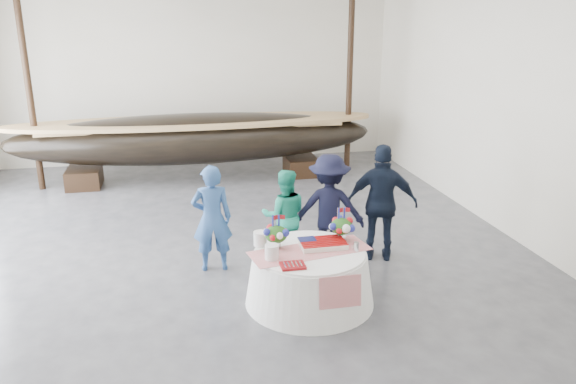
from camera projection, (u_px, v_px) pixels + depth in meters
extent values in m
cube|color=#3D3D42|center=(218.00, 248.00, 9.24)|extent=(10.00, 12.00, 0.01)
cube|color=silver|center=(194.00, 73.00, 14.15)|extent=(10.00, 0.02, 4.50)
cube|color=silver|center=(301.00, 300.00, 2.96)|extent=(10.00, 0.02, 4.50)
cube|color=silver|center=(508.00, 102.00, 9.53)|extent=(0.02, 12.00, 4.50)
cylinder|color=black|center=(28.00, 86.00, 11.69)|extent=(0.14, 0.14, 4.50)
cylinder|color=black|center=(350.00, 78.00, 13.05)|extent=(0.14, 0.14, 4.50)
cube|color=black|center=(84.00, 177.00, 12.48)|extent=(0.72, 0.93, 0.41)
cube|color=black|center=(301.00, 166.00, 13.45)|extent=(0.72, 0.93, 0.41)
ellipsoid|color=black|center=(195.00, 138.00, 12.73)|extent=(8.26, 1.65, 1.14)
cube|color=#9E7A4C|center=(194.00, 125.00, 12.64)|extent=(6.61, 1.08, 0.06)
cone|color=white|center=(310.00, 278.00, 7.42)|extent=(1.71, 1.71, 0.71)
cylinder|color=white|center=(310.00, 252.00, 7.31)|extent=(1.45, 1.45, 0.04)
cube|color=red|center=(310.00, 251.00, 7.31)|extent=(1.66, 0.83, 0.01)
cube|color=white|center=(323.00, 244.00, 7.44)|extent=(0.60, 0.40, 0.07)
cylinder|color=white|center=(272.00, 252.00, 7.03)|extent=(0.18, 0.18, 0.19)
cylinder|color=white|center=(260.00, 239.00, 7.46)|extent=(0.18, 0.18, 0.19)
cube|color=maroon|center=(293.00, 266.00, 6.85)|extent=(0.30, 0.24, 0.03)
cone|color=silver|center=(356.00, 247.00, 7.29)|extent=(0.09, 0.09, 0.12)
imported|color=#284C82|center=(212.00, 218.00, 8.26)|extent=(0.60, 0.40, 1.62)
imported|color=#1D9A7A|center=(285.00, 215.00, 8.62)|extent=(0.77, 0.64, 1.46)
imported|color=black|center=(329.00, 208.00, 8.58)|extent=(1.22, 0.90, 1.69)
imported|color=black|center=(382.00, 203.00, 8.59)|extent=(1.16, 0.79, 1.84)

